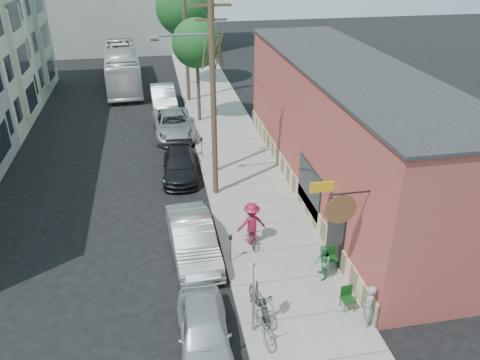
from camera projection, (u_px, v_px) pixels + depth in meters
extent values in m
plane|color=black|center=(176.00, 263.00, 19.29)|extent=(120.00, 120.00, 0.00)
cube|color=gray|center=(232.00, 148.00, 29.52)|extent=(4.50, 58.00, 0.15)
cube|color=#9B4039|center=(344.00, 131.00, 23.60)|extent=(5.00, 20.00, 6.50)
cube|color=#2B2B2D|center=(351.00, 66.00, 22.07)|extent=(5.20, 20.20, 0.12)
cube|color=#D5BC85|center=(293.00, 182.00, 24.45)|extent=(0.10, 20.00, 1.10)
cube|color=black|center=(336.00, 234.00, 18.87)|extent=(0.10, 1.60, 2.60)
cube|color=black|center=(309.00, 187.00, 21.78)|extent=(0.08, 3.00, 2.20)
cylinder|color=brown|center=(341.00, 209.00, 15.60)|extent=(1.10, 0.06, 1.10)
cube|color=gold|center=(322.00, 187.00, 18.66)|extent=(1.00, 0.08, 0.45)
cube|color=beige|center=(16.00, 61.00, 31.35)|extent=(1.10, 3.20, 7.00)
cube|color=#97A58B|center=(3.00, 40.00, 37.86)|extent=(6.00, 8.00, 9.00)
cube|color=#97A58B|center=(38.00, 38.00, 38.31)|extent=(1.10, 3.20, 7.00)
cube|color=slate|center=(254.00, 298.00, 15.19)|extent=(0.07, 0.07, 2.80)
cube|color=silver|center=(254.00, 274.00, 14.73)|extent=(0.02, 0.45, 0.60)
cylinder|color=slate|center=(231.00, 250.00, 18.96)|extent=(0.06, 0.06, 1.10)
cylinder|color=black|center=(231.00, 237.00, 18.68)|extent=(0.14, 0.14, 0.18)
cylinder|color=slate|center=(202.00, 148.00, 27.95)|extent=(0.06, 0.06, 1.10)
cylinder|color=black|center=(202.00, 139.00, 27.67)|extent=(0.14, 0.14, 0.18)
cylinder|color=#503A28|center=(213.00, 100.00, 22.02)|extent=(0.28, 0.28, 10.00)
cube|color=#503A28|center=(211.00, 5.00, 20.06)|extent=(1.80, 0.12, 0.12)
cube|color=#503A28|center=(211.00, 20.00, 20.34)|extent=(1.40, 0.10, 0.10)
cylinder|color=slate|center=(154.00, 38.00, 20.26)|extent=(0.35, 0.24, 0.24)
cylinder|color=#503A28|center=(186.00, 37.00, 35.63)|extent=(0.28, 0.28, 10.00)
cylinder|color=#44392C|center=(214.00, 119.00, 25.18)|extent=(0.24, 0.24, 6.17)
cylinder|color=#44392C|center=(198.00, 85.00, 32.66)|extent=(0.24, 0.24, 5.12)
sphere|color=#1C5120|center=(197.00, 43.00, 31.32)|extent=(3.31, 3.31, 3.31)
cylinder|color=#44392C|center=(186.00, 49.00, 40.71)|extent=(0.24, 0.24, 6.11)
sphere|color=#1C5120|center=(184.00, 7.00, 39.11)|extent=(4.78, 4.78, 4.78)
imported|color=gray|center=(368.00, 306.00, 15.68)|extent=(0.59, 0.70, 1.65)
imported|color=#327D49|center=(323.00, 263.00, 17.91)|extent=(0.63, 0.77, 1.47)
imported|color=maroon|center=(252.00, 223.00, 19.92)|extent=(1.33, 0.86, 1.94)
imported|color=black|center=(251.00, 234.00, 20.17)|extent=(0.61, 1.66, 0.87)
imported|color=black|center=(260.00, 302.00, 16.22)|extent=(0.88, 2.03, 1.18)
imported|color=gray|center=(262.00, 323.00, 15.45)|extent=(0.78, 1.97, 1.02)
imported|color=#BABDC3|center=(204.00, 331.00, 15.05)|extent=(1.78, 4.21, 1.42)
imported|color=#AFB3B7|center=(193.00, 239.00, 19.43)|extent=(2.06, 5.06, 1.63)
imported|color=black|center=(180.00, 165.00, 26.02)|extent=(2.15, 4.73, 1.34)
imported|color=#A7A7AF|center=(173.00, 124.00, 31.31)|extent=(2.81, 5.66, 1.54)
imported|color=#A6AAAE|center=(163.00, 97.00, 36.30)|extent=(1.99, 5.23, 1.70)
imported|color=white|center=(122.00, 67.00, 41.29)|extent=(3.42, 11.97, 3.30)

